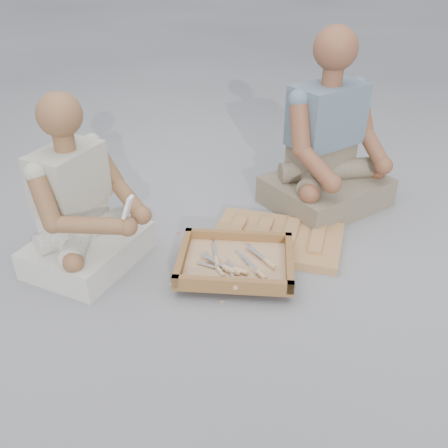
# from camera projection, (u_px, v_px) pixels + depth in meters

# --- Properties ---
(ground) EXTENTS (60.00, 60.00, 0.00)m
(ground) POSITION_uv_depth(u_px,v_px,m) (225.00, 304.00, 2.22)
(ground) COLOR #939499
(ground) RESTS_ON ground
(carved_panel) EXTENTS (0.74, 0.57, 0.04)m
(carved_panel) POSITION_uv_depth(u_px,v_px,m) (277.00, 239.00, 2.65)
(carved_panel) COLOR #AE6F43
(carved_panel) RESTS_ON ground
(tool_tray) EXTENTS (0.54, 0.43, 0.07)m
(tool_tray) POSITION_uv_depth(u_px,v_px,m) (235.00, 262.00, 2.38)
(tool_tray) COLOR brown
(tool_tray) RESTS_ON carved_panel
(chisel_0) EXTENTS (0.14, 0.19, 0.02)m
(chisel_0) POSITION_uv_depth(u_px,v_px,m) (266.00, 261.00, 2.37)
(chisel_0) COLOR silver
(chisel_0) RESTS_ON tool_tray
(chisel_1) EXTENTS (0.13, 0.20, 0.02)m
(chisel_1) POSITION_uv_depth(u_px,v_px,m) (259.00, 273.00, 2.28)
(chisel_1) COLOR silver
(chisel_1) RESTS_ON tool_tray
(chisel_2) EXTENTS (0.16, 0.18, 0.02)m
(chisel_2) POSITION_uv_depth(u_px,v_px,m) (267.00, 262.00, 2.35)
(chisel_2) COLOR silver
(chisel_2) RESTS_ON tool_tray
(chisel_3) EXTENTS (0.12, 0.20, 0.02)m
(chisel_3) POSITION_uv_depth(u_px,v_px,m) (219.00, 270.00, 2.32)
(chisel_3) COLOR silver
(chisel_3) RESTS_ON tool_tray
(chisel_4) EXTENTS (0.13, 0.20, 0.02)m
(chisel_4) POSITION_uv_depth(u_px,v_px,m) (252.00, 268.00, 2.33)
(chisel_4) COLOR silver
(chisel_4) RESTS_ON tool_tray
(chisel_5) EXTENTS (0.21, 0.11, 0.02)m
(chisel_5) POSITION_uv_depth(u_px,v_px,m) (237.00, 270.00, 2.30)
(chisel_5) COLOR silver
(chisel_5) RESTS_ON tool_tray
(chisel_6) EXTENTS (0.21, 0.09, 0.02)m
(chisel_6) POSITION_uv_depth(u_px,v_px,m) (229.00, 271.00, 2.30)
(chisel_6) COLOR silver
(chisel_6) RESTS_ON tool_tray
(chisel_7) EXTENTS (0.07, 0.22, 0.02)m
(chisel_7) POSITION_uv_depth(u_px,v_px,m) (234.00, 280.00, 2.23)
(chisel_7) COLOR silver
(chisel_7) RESTS_ON tool_tray
(chisel_8) EXTENTS (0.06, 0.22, 0.02)m
(chisel_8) POSITION_uv_depth(u_px,v_px,m) (216.00, 258.00, 2.38)
(chisel_8) COLOR silver
(chisel_8) RESTS_ON tool_tray
(chisel_9) EXTENTS (0.19, 0.15, 0.02)m
(chisel_9) POSITION_uv_depth(u_px,v_px,m) (226.00, 268.00, 2.31)
(chisel_9) COLOR silver
(chisel_9) RESTS_ON tool_tray
(wood_chip_0) EXTENTS (0.02, 0.02, 0.00)m
(wood_chip_0) POSITION_uv_depth(u_px,v_px,m) (171.00, 284.00, 2.34)
(wood_chip_0) COLOR tan
(wood_chip_0) RESTS_ON ground
(wood_chip_1) EXTENTS (0.02, 0.02, 0.00)m
(wood_chip_1) POSITION_uv_depth(u_px,v_px,m) (198.00, 250.00, 2.59)
(wood_chip_1) COLOR tan
(wood_chip_1) RESTS_ON ground
(wood_chip_2) EXTENTS (0.02, 0.02, 0.00)m
(wood_chip_2) POSITION_uv_depth(u_px,v_px,m) (261.00, 293.00, 2.28)
(wood_chip_2) COLOR tan
(wood_chip_2) RESTS_ON ground
(wood_chip_3) EXTENTS (0.02, 0.02, 0.00)m
(wood_chip_3) POSITION_uv_depth(u_px,v_px,m) (222.00, 301.00, 2.23)
(wood_chip_3) COLOR tan
(wood_chip_3) RESTS_ON ground
(wood_chip_4) EXTENTS (0.02, 0.02, 0.00)m
(wood_chip_4) POSITION_uv_depth(u_px,v_px,m) (252.00, 279.00, 2.38)
(wood_chip_4) COLOR tan
(wood_chip_4) RESTS_ON ground
(wood_chip_5) EXTENTS (0.02, 0.02, 0.00)m
(wood_chip_5) POSITION_uv_depth(u_px,v_px,m) (280.00, 250.00, 2.59)
(wood_chip_5) COLOR tan
(wood_chip_5) RESTS_ON ground
(wood_chip_6) EXTENTS (0.02, 0.02, 0.00)m
(wood_chip_6) POSITION_uv_depth(u_px,v_px,m) (272.00, 245.00, 2.63)
(wood_chip_6) COLOR tan
(wood_chip_6) RESTS_ON ground
(wood_chip_7) EXTENTS (0.02, 0.02, 0.00)m
(wood_chip_7) POSITION_uv_depth(u_px,v_px,m) (212.00, 249.00, 2.60)
(wood_chip_7) COLOR tan
(wood_chip_7) RESTS_ON ground
(wood_chip_8) EXTENTS (0.02, 0.02, 0.00)m
(wood_chip_8) POSITION_uv_depth(u_px,v_px,m) (178.00, 232.00, 2.74)
(wood_chip_8) COLOR tan
(wood_chip_8) RESTS_ON ground
(craftsman) EXTENTS (0.64, 0.66, 0.85)m
(craftsman) POSITION_uv_depth(u_px,v_px,m) (81.00, 211.00, 2.36)
(craftsman) COLOR silver
(craftsman) RESTS_ON ground
(companion) EXTENTS (0.84, 0.82, 1.02)m
(companion) POSITION_uv_depth(u_px,v_px,m) (328.00, 151.00, 2.87)
(companion) COLOR #7C7159
(companion) RESTS_ON ground
(mobile_phone) EXTENTS (0.06, 0.05, 0.11)m
(mobile_phone) POSITION_uv_depth(u_px,v_px,m) (128.00, 207.00, 2.14)
(mobile_phone) COLOR white
(mobile_phone) RESTS_ON craftsman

